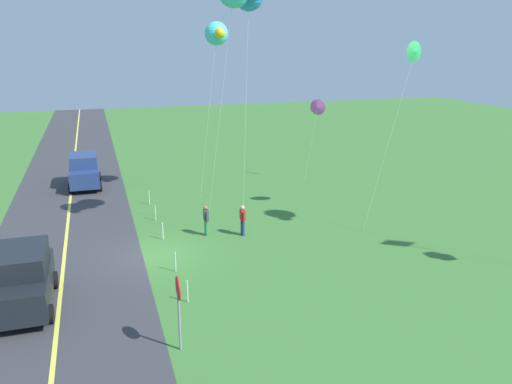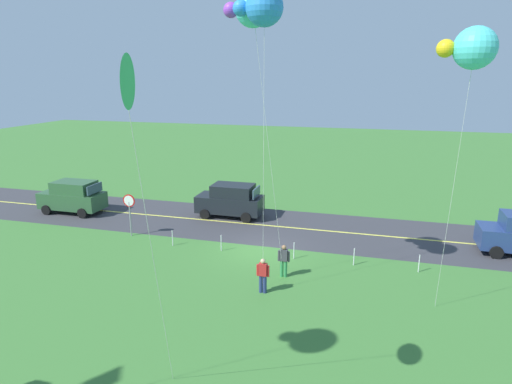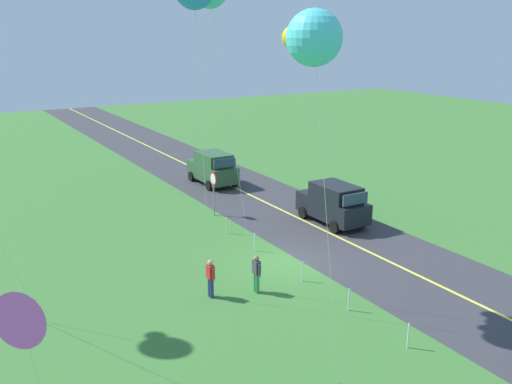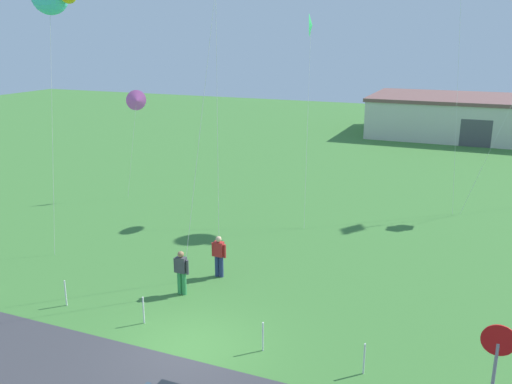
{
  "view_description": "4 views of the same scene",
  "coord_description": "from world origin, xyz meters",
  "px_view_note": "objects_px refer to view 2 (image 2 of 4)",
  "views": [
    {
      "loc": [
        22.62,
        -2.18,
        9.5
      ],
      "look_at": [
        2.07,
        4.36,
        3.29
      ],
      "focal_mm": 35.98,
      "sensor_mm": 36.0,
      "label": 1
    },
    {
      "loc": [
        -5.66,
        21.68,
        9.25
      ],
      "look_at": [
        -0.76,
        3.75,
        4.31
      ],
      "focal_mm": 30.66,
      "sensor_mm": 36.0,
      "label": 2
    },
    {
      "loc": [
        -20.26,
        13.79,
        10.32
      ],
      "look_at": [
        0.38,
        1.6,
        3.51
      ],
      "focal_mm": 40.09,
      "sensor_mm": 36.0,
      "label": 3
    },
    {
      "loc": [
        7.17,
        -12.13,
        8.73
      ],
      "look_at": [
        0.39,
        4.15,
        3.64
      ],
      "focal_mm": 38.38,
      "sensor_mm": 36.0,
      "label": 4
    }
  ],
  "objects_px": {
    "kite_yellow_high": "(473,48)",
    "person_adult_companion": "(284,260)",
    "kite_blue_mid": "(251,9)",
    "person_adult_near": "(263,274)",
    "car_parked_east_near": "(73,196)",
    "car_suv_foreground": "(231,200)",
    "kite_purple_back": "(124,83)",
    "stop_sign": "(129,207)",
    "kite_red_low": "(263,7)"
  },
  "relations": [
    {
      "from": "kite_red_low",
      "to": "kite_yellow_high",
      "type": "distance_m",
      "value": 7.33
    },
    {
      "from": "kite_yellow_high",
      "to": "kite_purple_back",
      "type": "height_order",
      "value": "kite_yellow_high"
    },
    {
      "from": "stop_sign",
      "to": "kite_yellow_high",
      "type": "xyz_separation_m",
      "value": [
        -16.58,
        5.37,
        8.34
      ]
    },
    {
      "from": "car_suv_foreground",
      "to": "person_adult_near",
      "type": "bearing_deg",
      "value": 115.83
    },
    {
      "from": "kite_yellow_high",
      "to": "stop_sign",
      "type": "bearing_deg",
      "value": -17.95
    },
    {
      "from": "car_parked_east_near",
      "to": "kite_purple_back",
      "type": "bearing_deg",
      "value": 131.71
    },
    {
      "from": "person_adult_near",
      "to": "car_parked_east_near",
      "type": "bearing_deg",
      "value": 169.03
    },
    {
      "from": "car_parked_east_near",
      "to": "stop_sign",
      "type": "xyz_separation_m",
      "value": [
        -6.29,
        3.06,
        0.65
      ]
    },
    {
      "from": "kite_red_low",
      "to": "car_suv_foreground",
      "type": "bearing_deg",
      "value": -64.85
    },
    {
      "from": "kite_yellow_high",
      "to": "kite_blue_mid",
      "type": "bearing_deg",
      "value": -7.6
    },
    {
      "from": "person_adult_near",
      "to": "kite_purple_back",
      "type": "xyz_separation_m",
      "value": [
        0.5,
        9.12,
        8.25
      ]
    },
    {
      "from": "car_parked_east_near",
      "to": "person_adult_near",
      "type": "relative_size",
      "value": 2.75
    },
    {
      "from": "kite_blue_mid",
      "to": "kite_yellow_high",
      "type": "distance_m",
      "value": 8.09
    },
    {
      "from": "person_adult_near",
      "to": "stop_sign",
      "type": "bearing_deg",
      "value": 168.51
    },
    {
      "from": "kite_yellow_high",
      "to": "kite_purple_back",
      "type": "bearing_deg",
      "value": 47.94
    },
    {
      "from": "car_suv_foreground",
      "to": "person_adult_companion",
      "type": "distance_m",
      "value": 9.69
    },
    {
      "from": "kite_purple_back",
      "to": "car_suv_foreground",
      "type": "bearing_deg",
      "value": -77.32
    },
    {
      "from": "car_suv_foreground",
      "to": "stop_sign",
      "type": "bearing_deg",
      "value": 47.88
    },
    {
      "from": "kite_yellow_high",
      "to": "kite_purple_back",
      "type": "xyz_separation_m",
      "value": [
        7.73,
        8.56,
        -1.03
      ]
    },
    {
      "from": "kite_red_low",
      "to": "kite_purple_back",
      "type": "xyz_separation_m",
      "value": [
        0.56,
        8.71,
        -2.56
      ]
    },
    {
      "from": "kite_blue_mid",
      "to": "kite_yellow_high",
      "type": "xyz_separation_m",
      "value": [
        -7.86,
        1.05,
        -1.61
      ]
    },
    {
      "from": "person_adult_companion",
      "to": "kite_red_low",
      "type": "bearing_deg",
      "value": 130.0
    },
    {
      "from": "car_suv_foreground",
      "to": "kite_blue_mid",
      "type": "distance_m",
      "value": 14.75
    },
    {
      "from": "person_adult_near",
      "to": "car_suv_foreground",
      "type": "bearing_deg",
      "value": 131.56
    },
    {
      "from": "car_suv_foreground",
      "to": "kite_purple_back",
      "type": "height_order",
      "value": "kite_purple_back"
    },
    {
      "from": "stop_sign",
      "to": "kite_red_low",
      "type": "relative_size",
      "value": 0.21
    },
    {
      "from": "kite_blue_mid",
      "to": "kite_purple_back",
      "type": "relative_size",
      "value": 1.28
    },
    {
      "from": "car_suv_foreground",
      "to": "kite_blue_mid",
      "type": "relative_size",
      "value": 0.35
    },
    {
      "from": "kite_purple_back",
      "to": "kite_red_low",
      "type": "bearing_deg",
      "value": -93.65
    },
    {
      "from": "car_suv_foreground",
      "to": "kite_yellow_high",
      "type": "xyz_separation_m",
      "value": [
        -12.0,
        10.43,
        8.98
      ]
    },
    {
      "from": "kite_blue_mid",
      "to": "stop_sign",
      "type": "bearing_deg",
      "value": -26.35
    },
    {
      "from": "person_adult_near",
      "to": "kite_yellow_high",
      "type": "xyz_separation_m",
      "value": [
        -7.22,
        0.56,
        9.27
      ]
    },
    {
      "from": "car_suv_foreground",
      "to": "car_parked_east_near",
      "type": "bearing_deg",
      "value": 10.44
    },
    {
      "from": "stop_sign",
      "to": "kite_yellow_high",
      "type": "distance_m",
      "value": 19.32
    },
    {
      "from": "car_suv_foreground",
      "to": "kite_blue_mid",
      "type": "bearing_deg",
      "value": 113.84
    },
    {
      "from": "car_parked_east_near",
      "to": "stop_sign",
      "type": "relative_size",
      "value": 1.72
    },
    {
      "from": "kite_purple_back",
      "to": "person_adult_near",
      "type": "bearing_deg",
      "value": -93.17
    },
    {
      "from": "person_adult_near",
      "to": "person_adult_companion",
      "type": "height_order",
      "value": "same"
    },
    {
      "from": "person_adult_companion",
      "to": "kite_purple_back",
      "type": "bearing_deg",
      "value": 137.4
    },
    {
      "from": "car_parked_east_near",
      "to": "kite_red_low",
      "type": "distance_m",
      "value": 20.64
    },
    {
      "from": "car_suv_foreground",
      "to": "stop_sign",
      "type": "xyz_separation_m",
      "value": [
        4.58,
        5.06,
        0.65
      ]
    },
    {
      "from": "kite_blue_mid",
      "to": "car_parked_east_near",
      "type": "bearing_deg",
      "value": -26.17
    },
    {
      "from": "person_adult_near",
      "to": "kite_red_low",
      "type": "bearing_deg",
      "value": -67.31
    },
    {
      "from": "stop_sign",
      "to": "kite_yellow_high",
      "type": "relative_size",
      "value": 0.24
    },
    {
      "from": "car_parked_east_near",
      "to": "kite_purple_back",
      "type": "xyz_separation_m",
      "value": [
        -15.15,
        16.99,
        7.96
      ]
    },
    {
      "from": "car_suv_foreground",
      "to": "kite_purple_back",
      "type": "bearing_deg",
      "value": 102.68
    },
    {
      "from": "kite_yellow_high",
      "to": "person_adult_companion",
      "type": "bearing_deg",
      "value": -19.41
    },
    {
      "from": "kite_blue_mid",
      "to": "kite_purple_back",
      "type": "xyz_separation_m",
      "value": [
        -0.13,
        9.61,
        -2.64
      ]
    },
    {
      "from": "person_adult_near",
      "to": "person_adult_companion",
      "type": "relative_size",
      "value": 1.0
    },
    {
      "from": "car_suv_foreground",
      "to": "kite_yellow_high",
      "type": "distance_m",
      "value": 18.27
    }
  ]
}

